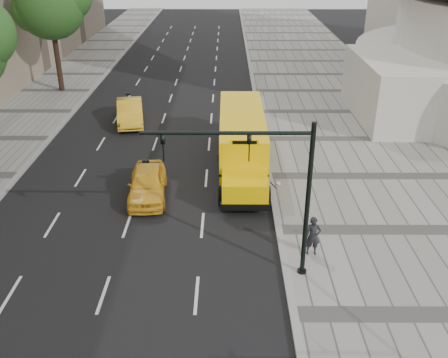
{
  "coord_description": "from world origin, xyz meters",
  "views": [
    {
      "loc": [
        3.6,
        -24.84,
        12.13
      ],
      "look_at": [
        3.5,
        -4.0,
        1.9
      ],
      "focal_mm": 40.0,
      "sensor_mm": 36.0,
      "label": 1
    }
  ],
  "objects_px": {
    "tree_c": "(51,3)",
    "taxi_near": "(147,183)",
    "taxi_far": "(130,112)",
    "school_bus": "(242,136)",
    "traffic_signal": "(270,183)",
    "pedestrian": "(313,236)"
  },
  "relations": [
    {
      "from": "taxi_far",
      "to": "traffic_signal",
      "type": "bearing_deg",
      "value": -75.05
    },
    {
      "from": "pedestrian",
      "to": "traffic_signal",
      "type": "relative_size",
      "value": 0.27
    },
    {
      "from": "school_bus",
      "to": "taxi_near",
      "type": "bearing_deg",
      "value": -139.98
    },
    {
      "from": "tree_c",
      "to": "pedestrian",
      "type": "bearing_deg",
      "value": -54.16
    },
    {
      "from": "tree_c",
      "to": "taxi_near",
      "type": "xyz_separation_m",
      "value": [
        9.99,
        -19.07,
        -6.46
      ]
    },
    {
      "from": "pedestrian",
      "to": "taxi_near",
      "type": "bearing_deg",
      "value": 145.7
    },
    {
      "from": "taxi_near",
      "to": "traffic_signal",
      "type": "bearing_deg",
      "value": -53.99
    },
    {
      "from": "taxi_near",
      "to": "traffic_signal",
      "type": "relative_size",
      "value": 0.71
    },
    {
      "from": "taxi_far",
      "to": "pedestrian",
      "type": "xyz_separation_m",
      "value": [
        10.42,
        -16.48,
        0.18
      ]
    },
    {
      "from": "school_bus",
      "to": "taxi_near",
      "type": "height_order",
      "value": "school_bus"
    },
    {
      "from": "tree_c",
      "to": "taxi_near",
      "type": "bearing_deg",
      "value": -62.35
    },
    {
      "from": "school_bus",
      "to": "traffic_signal",
      "type": "relative_size",
      "value": 1.81
    },
    {
      "from": "taxi_near",
      "to": "pedestrian",
      "type": "height_order",
      "value": "pedestrian"
    },
    {
      "from": "tree_c",
      "to": "school_bus",
      "type": "bearing_deg",
      "value": -45.1
    },
    {
      "from": "tree_c",
      "to": "school_bus",
      "type": "relative_size",
      "value": 0.87
    },
    {
      "from": "school_bus",
      "to": "traffic_signal",
      "type": "height_order",
      "value": "traffic_signal"
    },
    {
      "from": "tree_c",
      "to": "pedestrian",
      "type": "xyz_separation_m",
      "value": [
        17.57,
        -24.32,
        -6.23
      ]
    },
    {
      "from": "school_bus",
      "to": "pedestrian",
      "type": "xyz_separation_m",
      "value": [
        2.67,
        -9.37,
        -0.76
      ]
    },
    {
      "from": "tree_c",
      "to": "traffic_signal",
      "type": "relative_size",
      "value": 1.56
    },
    {
      "from": "taxi_near",
      "to": "taxi_far",
      "type": "xyz_separation_m",
      "value": [
        -2.84,
        11.22,
        0.04
      ]
    },
    {
      "from": "tree_c",
      "to": "school_bus",
      "type": "xyz_separation_m",
      "value": [
        14.89,
        -14.95,
        -5.47
      ]
    },
    {
      "from": "school_bus",
      "to": "pedestrian",
      "type": "bearing_deg",
      "value": -74.08
    }
  ]
}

